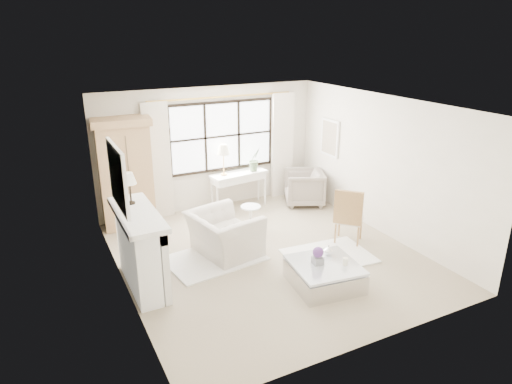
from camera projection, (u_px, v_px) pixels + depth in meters
floor at (268, 255)px, 8.21m from camera, size 5.50×5.50×0.00m
ceiling at (269, 105)px, 7.30m from camera, size 5.50×5.50×0.00m
wall_back at (210, 148)px, 10.06m from camera, size 5.00×0.00×5.00m
wall_front at (378, 251)px, 5.44m from camera, size 5.00×0.00×5.00m
wall_left at (119, 209)px, 6.69m from camera, size 0.00×5.50×5.50m
wall_right at (382, 165)px, 8.82m from camera, size 0.00×5.50×5.50m
window_pane at (222, 136)px, 10.09m from camera, size 2.40×0.02×1.50m
window_frame at (222, 136)px, 10.08m from camera, size 2.50×0.04×1.50m
curtain_rod at (222, 97)px, 9.74m from camera, size 3.30×0.04×0.04m
curtain_left at (158, 161)px, 9.51m from camera, size 0.55×0.10×2.47m
curtain_right at (282, 146)px, 10.78m from camera, size 0.55×0.10×2.47m
fireplace at (139, 249)px, 7.02m from camera, size 0.58×1.66×1.26m
mirror_frame at (118, 177)px, 6.54m from camera, size 0.05×1.15×0.95m
mirror_glass at (120, 177)px, 6.55m from camera, size 0.02×1.00×0.80m
art_frame at (330, 138)px, 10.16m from camera, size 0.04×0.62×0.82m
art_canvas at (329, 138)px, 10.15m from camera, size 0.01×0.52×0.72m
mantel_lamp at (129, 180)px, 7.01m from camera, size 0.22×0.22×0.51m
armoire at (126, 172)px, 9.09m from camera, size 1.19×0.82×2.24m
console_table at (239, 190)px, 10.35m from camera, size 1.35×0.62×0.80m
console_lamp at (223, 150)px, 9.88m from camera, size 0.28×0.28×0.69m
orchid_plant at (254, 160)px, 10.28m from camera, size 0.35×0.31×0.52m
side_table at (251, 214)px, 9.16m from camera, size 0.40×0.40×0.51m
rug_left at (214, 258)px, 8.06m from camera, size 1.77×1.36×0.03m
rug_right at (329, 256)px, 8.16m from camera, size 1.56×1.22×0.03m
club_armchair at (224, 234)px, 8.14m from camera, size 1.25×1.37×0.78m
wingback_chair at (304, 187)px, 10.50m from camera, size 1.14×1.13×0.79m
french_chair at (348, 227)px, 8.61m from camera, size 0.68×0.68×1.08m
coffee_table at (324, 275)px, 7.20m from camera, size 1.12×1.12×0.38m
planter_box at (318, 260)px, 7.11m from camera, size 0.17×0.17×0.12m
planter_flowers at (318, 252)px, 7.06m from camera, size 0.17×0.17×0.17m
pillar_candle at (345, 261)px, 7.08m from camera, size 0.08×0.08×0.12m
coffee_vase at (328, 250)px, 7.40m from camera, size 0.20×0.20×0.16m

